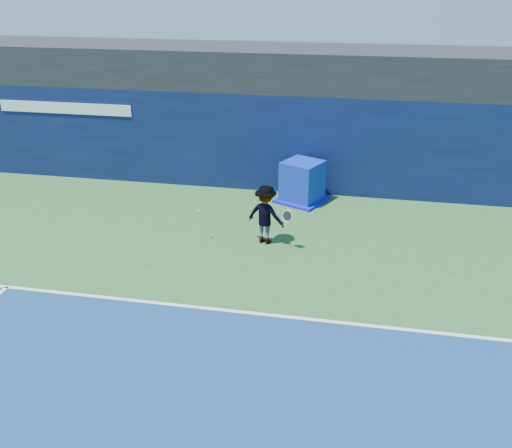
# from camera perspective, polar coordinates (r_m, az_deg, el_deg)

# --- Properties ---
(ground) EXTENTS (80.00, 80.00, 0.00)m
(ground) POSITION_cam_1_polar(r_m,az_deg,el_deg) (9.53, -7.29, -18.24)
(ground) COLOR #2B5D2A
(ground) RESTS_ON ground
(baseline) EXTENTS (24.00, 0.10, 0.01)m
(baseline) POSITION_cam_1_polar(r_m,az_deg,el_deg) (11.81, -2.83, -8.64)
(baseline) COLOR white
(baseline) RESTS_ON ground
(stadium_band) EXTENTS (36.00, 3.00, 1.20)m
(stadium_band) POSITION_cam_1_polar(r_m,az_deg,el_deg) (18.51, 3.35, 15.38)
(stadium_band) COLOR black
(stadium_band) RESTS_ON back_wall_assembly
(back_wall_assembly) EXTENTS (36.00, 1.03, 3.00)m
(back_wall_assembly) POSITION_cam_1_polar(r_m,az_deg,el_deg) (17.98, 2.73, 8.28)
(back_wall_assembly) COLOR #0B153C
(back_wall_assembly) RESTS_ON ground
(equipment_cart) EXTENTS (1.71, 1.71, 1.24)m
(equipment_cart) POSITION_cam_1_polar(r_m,az_deg,el_deg) (17.09, 4.64, 4.09)
(equipment_cart) COLOR #0B24A3
(equipment_cart) RESTS_ON ground
(tennis_player) EXTENTS (1.28, 0.82, 1.53)m
(tennis_player) POSITION_cam_1_polar(r_m,az_deg,el_deg) (14.31, 0.98, 0.95)
(tennis_player) COLOR white
(tennis_player) RESTS_ON ground
(tennis_ball) EXTENTS (0.06, 0.06, 0.06)m
(tennis_ball) POSITION_cam_1_polar(r_m,az_deg,el_deg) (14.49, -5.79, 1.33)
(tennis_ball) COLOR #C2ED1A
(tennis_ball) RESTS_ON ground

